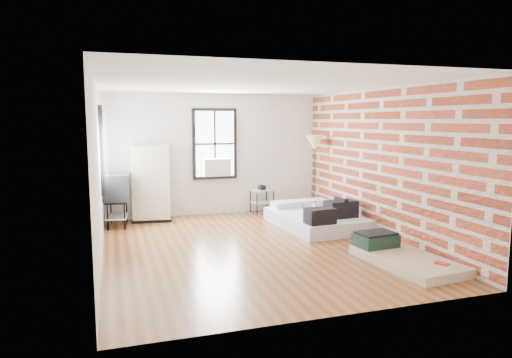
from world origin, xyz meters
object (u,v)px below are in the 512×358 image
object	(u,v)px
mattress_main	(318,218)
mattress_bare	(399,255)
tv_stand	(117,189)
side_table	(262,194)
floor_lamp	(315,146)
wardrobe	(151,184)

from	to	relation	value
mattress_main	mattress_bare	bearing A→B (deg)	-90.74
mattress_main	tv_stand	size ratio (longest dim) A/B	2.03
side_table	floor_lamp	bearing A→B (deg)	-28.49
mattress_main	side_table	size ratio (longest dim) A/B	3.37
mattress_bare	wardrobe	world-z (taller)	wardrobe
mattress_main	mattress_bare	xyz separation A→B (m)	(0.17, -2.55, -0.07)
wardrobe	tv_stand	xyz separation A→B (m)	(-0.72, -0.32, -0.03)
side_table	floor_lamp	world-z (taller)	floor_lamp
tv_stand	mattress_bare	bearing A→B (deg)	-37.36
floor_lamp	tv_stand	bearing A→B (deg)	177.51
mattress_bare	tv_stand	bearing A→B (deg)	131.27
mattress_main	side_table	xyz separation A→B (m)	(-0.67, 1.69, 0.26)
tv_stand	floor_lamp	bearing A→B (deg)	3.17
mattress_main	wardrobe	world-z (taller)	wardrobe
wardrobe	tv_stand	distance (m)	0.79
mattress_main	side_table	world-z (taller)	mattress_main
mattress_bare	wardrobe	xyz separation A→B (m)	(-3.40, 4.17, 0.71)
side_table	floor_lamp	distance (m)	1.68
mattress_main	wardrobe	xyz separation A→B (m)	(-3.24, 1.62, 0.64)
floor_lamp	tv_stand	distance (m)	4.44
wardrobe	side_table	world-z (taller)	wardrobe
mattress_main	floor_lamp	distance (m)	1.84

